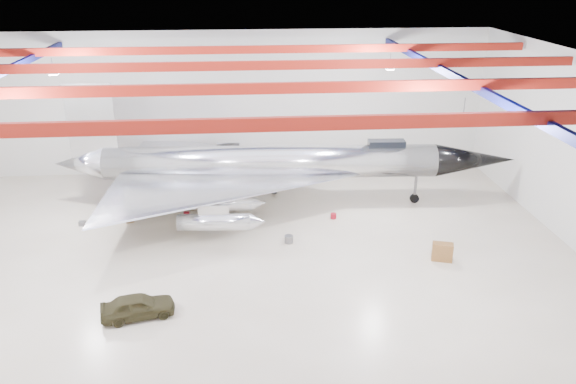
{
  "coord_description": "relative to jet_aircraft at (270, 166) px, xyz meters",
  "views": [
    {
      "loc": [
        0.84,
        -27.95,
        15.65
      ],
      "look_at": [
        3.4,
        2.0,
        3.28
      ],
      "focal_mm": 35.0,
      "sensor_mm": 36.0,
      "label": 1
    }
  ],
  "objects": [
    {
      "name": "ceiling_structure",
      "position": [
        -2.67,
        -7.83,
        7.53
      ],
      "size": [
        39.5,
        29.5,
        1.08
      ],
      "color": "maroon",
      "rests_on": "ceiling"
    },
    {
      "name": "jet_aircraft",
      "position": [
        0.0,
        0.0,
        0.0
      ],
      "size": [
        31.22,
        18.78,
        8.51
      ],
      "rotation": [
        0.0,
        0.0,
        -0.06
      ],
      "color": "silver",
      "rests_on": "floor"
    },
    {
      "name": "engine_drum",
      "position": [
        0.77,
        -5.88,
        -2.56
      ],
      "size": [
        0.67,
        0.67,
        0.46
      ],
      "primitive_type": "cylinder",
      "rotation": [
        0.0,
        0.0,
        0.39
      ],
      "color": "#59595B",
      "rests_on": "floor"
    },
    {
      "name": "wall_back",
      "position": [
        -2.67,
        7.17,
        2.71
      ],
      "size": [
        40.0,
        0.0,
        40.0
      ],
      "primitive_type": "plane",
      "rotation": [
        1.57,
        0.0,
        0.0
      ],
      "color": "silver",
      "rests_on": "floor"
    },
    {
      "name": "toolbox_red",
      "position": [
        -5.66,
        -1.49,
        -2.65
      ],
      "size": [
        0.43,
        0.36,
        0.27
      ],
      "primitive_type": "cube",
      "rotation": [
        0.0,
        0.0,
        0.12
      ],
      "color": "maroon",
      "rests_on": "floor"
    },
    {
      "name": "jeep",
      "position": [
        -7.0,
        -12.82,
        -2.21
      ],
      "size": [
        3.65,
        2.09,
        1.17
      ],
      "primitive_type": "imported",
      "rotation": [
        0.0,
        0.0,
        1.79
      ],
      "color": "#34301A",
      "rests_on": "floor"
    },
    {
      "name": "spares_box",
      "position": [
        0.38,
        1.99,
        -2.6
      ],
      "size": [
        0.5,
        0.5,
        0.39
      ],
      "primitive_type": "cylinder",
      "rotation": [
        0.0,
        0.0,
        -0.18
      ],
      "color": "#59595B",
      "rests_on": "floor"
    },
    {
      "name": "crate_ply",
      "position": [
        -9.28,
        -2.11,
        -2.62
      ],
      "size": [
        0.57,
        0.51,
        0.33
      ],
      "primitive_type": "cube",
      "rotation": [
        0.0,
        0.0,
        0.34
      ],
      "color": "olive",
      "rests_on": "floor"
    },
    {
      "name": "oil_barrel",
      "position": [
        -5.69,
        -2.51,
        -2.58
      ],
      "size": [
        0.59,
        0.47,
        0.41
      ],
      "primitive_type": "cube",
      "rotation": [
        0.0,
        0.0,
        -0.0
      ],
      "color": "olive",
      "rests_on": "floor"
    },
    {
      "name": "desk",
      "position": [
        9.2,
        -8.73,
        -2.27
      ],
      "size": [
        1.26,
        0.9,
        1.05
      ],
      "primitive_type": "cube",
      "rotation": [
        0.0,
        0.0,
        -0.31
      ],
      "color": "brown",
      "rests_on": "floor"
    },
    {
      "name": "floor",
      "position": [
        -2.67,
        -7.83,
        -2.79
      ],
      "size": [
        40.0,
        40.0,
        0.0
      ],
      "primitive_type": "plane",
      "color": "#C0B198",
      "rests_on": "ground"
    },
    {
      "name": "crate_small",
      "position": [
        -12.2,
        -2.36,
        -2.65
      ],
      "size": [
        0.41,
        0.33,
        0.29
      ],
      "primitive_type": "cube",
      "rotation": [
        0.0,
        0.0,
        0.01
      ],
      "color": "#59595B",
      "rests_on": "floor"
    },
    {
      "name": "tool_chest",
      "position": [
        3.99,
        -2.69,
        -2.62
      ],
      "size": [
        0.49,
        0.49,
        0.35
      ],
      "primitive_type": "cylinder",
      "rotation": [
        0.0,
        0.0,
        0.35
      ],
      "color": "maroon",
      "rests_on": "floor"
    },
    {
      "name": "ceiling",
      "position": [
        -2.67,
        -7.83,
        8.21
      ],
      "size": [
        40.0,
        40.0,
        0.0
      ],
      "primitive_type": "plane",
      "rotation": [
        3.14,
        0.0,
        0.0
      ],
      "color": "#0A0F38",
      "rests_on": "wall_back"
    }
  ]
}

